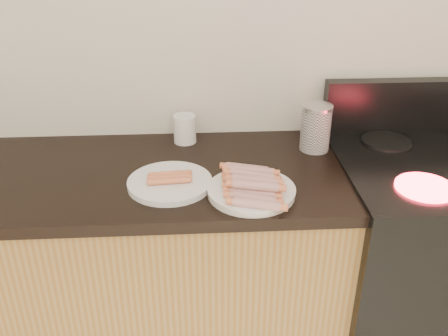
{
  "coord_description": "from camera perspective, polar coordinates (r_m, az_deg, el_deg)",
  "views": [
    {
      "loc": [
        -0.08,
        0.22,
        1.68
      ],
      "look_at": [
        -0.0,
        1.62,
        0.94
      ],
      "focal_mm": 40.0,
      "sensor_mm": 36.0,
      "label": 1
    }
  ],
  "objects": [
    {
      "name": "stove_panel",
      "position": [
        2.05,
        21.84,
        6.69
      ],
      "size": [
        0.76,
        0.06,
        0.2
      ],
      "primitive_type": "cube",
      "color": "black",
      "rests_on": "stove"
    },
    {
      "name": "cabinet_base",
      "position": [
        2.02,
        -20.85,
        -12.57
      ],
      "size": [
        2.2,
        0.59,
        0.86
      ],
      "primitive_type": "cube",
      "color": "olive",
      "rests_on": "floor"
    },
    {
      "name": "burner_far_left",
      "position": [
        1.92,
        18.07,
        2.93
      ],
      "size": [
        0.18,
        0.18,
        0.01
      ],
      "primitive_type": "cylinder",
      "color": "black",
      "rests_on": "stove"
    },
    {
      "name": "side_plate",
      "position": [
        1.57,
        -6.21,
        -1.69
      ],
      "size": [
        0.35,
        0.35,
        0.02
      ],
      "primitive_type": "cylinder",
      "rotation": [
        0.0,
        0.0,
        0.39
      ],
      "color": "white",
      "rests_on": "counter_slab"
    },
    {
      "name": "plain_sausages",
      "position": [
        1.56,
        -6.24,
        -1.08
      ],
      "size": [
        0.12,
        0.08,
        0.02
      ],
      "rotation": [
        0.0,
        0.0,
        0.09
      ],
      "color": "#B75933",
      "rests_on": "side_plate"
    },
    {
      "name": "counter_slab",
      "position": [
        1.78,
        -23.24,
        -1.33
      ],
      "size": [
        2.2,
        0.62,
        0.04
      ],
      "primitive_type": "cube",
      "color": "black",
      "rests_on": "cabinet_base"
    },
    {
      "name": "main_plate",
      "position": [
        1.52,
        3.14,
        -2.76
      ],
      "size": [
        0.35,
        0.35,
        0.02
      ],
      "primitive_type": "cylinder",
      "rotation": [
        0.0,
        0.0,
        0.42
      ],
      "color": "white",
      "rests_on": "counter_slab"
    },
    {
      "name": "stove",
      "position": [
        2.09,
        22.23,
        -10.59
      ],
      "size": [
        0.76,
        0.65,
        0.91
      ],
      "color": "black",
      "rests_on": "floor"
    },
    {
      "name": "burner_near_left",
      "position": [
        1.65,
        21.99,
        -2.06
      ],
      "size": [
        0.18,
        0.18,
        0.01
      ],
      "primitive_type": "cylinder",
      "color": "#FF1E2D",
      "rests_on": "stove"
    },
    {
      "name": "wall_back",
      "position": [
        1.82,
        -0.73,
        15.72
      ],
      "size": [
        4.0,
        0.04,
        2.6
      ],
      "primitive_type": "cube",
      "color": "silver",
      "rests_on": "ground"
    },
    {
      "name": "mug",
      "position": [
        1.85,
        -4.51,
        4.48
      ],
      "size": [
        0.1,
        0.1,
        0.1
      ],
      "primitive_type": "cylinder",
      "rotation": [
        0.0,
        0.0,
        -0.23
      ],
      "color": "white",
      "rests_on": "counter_slab"
    },
    {
      "name": "canister",
      "position": [
        1.8,
        10.44,
        4.56
      ],
      "size": [
        0.11,
        0.11,
        0.17
      ],
      "rotation": [
        0.0,
        0.0,
        -0.17
      ],
      "color": "white",
      "rests_on": "counter_slab"
    },
    {
      "name": "hotdog_pile",
      "position": [
        1.5,
        3.17,
        -1.72
      ],
      "size": [
        0.14,
        0.29,
        0.05
      ],
      "rotation": [
        0.0,
        0.0,
        -0.33
      ],
      "color": "maroon",
      "rests_on": "main_plate"
    }
  ]
}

